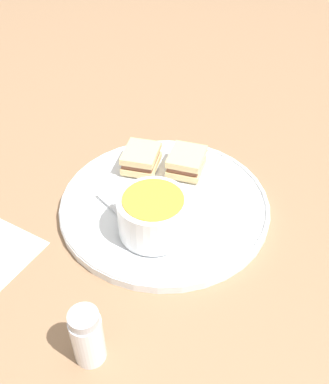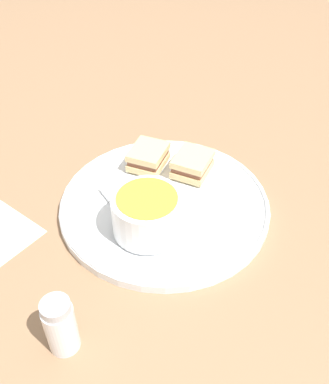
{
  "view_description": "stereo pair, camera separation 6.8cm",
  "coord_description": "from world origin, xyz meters",
  "px_view_note": "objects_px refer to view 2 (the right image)",
  "views": [
    {
      "loc": [
        0.51,
        0.03,
        0.48
      ],
      "look_at": [
        0.0,
        0.0,
        0.03
      ],
      "focal_mm": 42.0,
      "sensor_mm": 36.0,
      "label": 1
    },
    {
      "loc": [
        0.5,
        0.1,
        0.48
      ],
      "look_at": [
        0.0,
        0.0,
        0.03
      ],
      "focal_mm": 42.0,
      "sensor_mm": 36.0,
      "label": 2
    }
  ],
  "objects_px": {
    "spoon": "(131,225)",
    "sandwich_half_far": "(148,157)",
    "sandwich_half_near": "(193,164)",
    "salt_shaker": "(60,326)",
    "soup_bowl": "(148,213)"
  },
  "relations": [
    {
      "from": "soup_bowl",
      "to": "sandwich_half_far",
      "type": "xyz_separation_m",
      "value": [
        -0.15,
        -0.03,
        -0.01
      ]
    },
    {
      "from": "soup_bowl",
      "to": "spoon",
      "type": "bearing_deg",
      "value": -88.81
    },
    {
      "from": "spoon",
      "to": "sandwich_half_far",
      "type": "distance_m",
      "value": 0.15
    },
    {
      "from": "spoon",
      "to": "sandwich_half_near",
      "type": "distance_m",
      "value": 0.16
    },
    {
      "from": "soup_bowl",
      "to": "salt_shaker",
      "type": "bearing_deg",
      "value": -17.77
    },
    {
      "from": "sandwich_half_far",
      "to": "salt_shaker",
      "type": "xyz_separation_m",
      "value": [
        0.33,
        -0.03,
        0.01
      ]
    },
    {
      "from": "spoon",
      "to": "sandwich_half_far",
      "type": "xyz_separation_m",
      "value": [
        -0.15,
        -0.01,
        0.01
      ]
    },
    {
      "from": "soup_bowl",
      "to": "sandwich_half_far",
      "type": "relative_size",
      "value": 1.36
    },
    {
      "from": "soup_bowl",
      "to": "salt_shaker",
      "type": "distance_m",
      "value": 0.19
    },
    {
      "from": "sandwich_half_near",
      "to": "salt_shaker",
      "type": "bearing_deg",
      "value": -17.51
    },
    {
      "from": "sandwich_half_near",
      "to": "spoon",
      "type": "bearing_deg",
      "value": -25.99
    },
    {
      "from": "sandwich_half_near",
      "to": "sandwich_half_far",
      "type": "height_order",
      "value": "same"
    },
    {
      "from": "soup_bowl",
      "to": "spoon",
      "type": "relative_size",
      "value": 0.98
    },
    {
      "from": "sandwich_half_near",
      "to": "salt_shaker",
      "type": "relative_size",
      "value": 0.94
    },
    {
      "from": "spoon",
      "to": "sandwich_half_far",
      "type": "relative_size",
      "value": 1.39
    }
  ]
}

